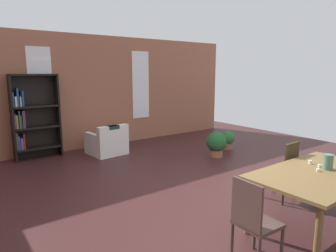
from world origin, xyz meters
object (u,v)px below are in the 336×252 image
(bookshelf_tall, at_px, (32,117))
(potted_plant_corner, at_px, (228,139))
(dining_table, at_px, (320,178))
(vase_on_table, at_px, (328,162))
(dining_chair_head_left, at_px, (253,220))
(armchair_white, at_px, (107,143))
(dining_chair_far_right, at_px, (284,169))
(potted_plant_by_shelf, at_px, (216,143))

(bookshelf_tall, distance_m, potted_plant_corner, 4.85)
(potted_plant_corner, bearing_deg, dining_table, -121.46)
(vase_on_table, distance_m, potted_plant_corner, 4.00)
(dining_chair_head_left, xyz_separation_m, bookshelf_tall, (-0.86, 5.61, 0.48))
(vase_on_table, bearing_deg, armchair_white, 99.47)
(vase_on_table, relative_size, dining_chair_far_right, 0.21)
(bookshelf_tall, bearing_deg, vase_on_table, -67.23)
(armchair_white, xyz_separation_m, potted_plant_corner, (2.75, -1.45, -0.01))
(dining_chair_head_left, height_order, potted_plant_corner, dining_chair_head_left)
(dining_chair_far_right, relative_size, armchair_white, 1.09)
(dining_table, relative_size, dining_chair_far_right, 1.98)
(dining_table, height_order, vase_on_table, vase_on_table)
(dining_table, relative_size, potted_plant_corner, 3.87)
(potted_plant_corner, bearing_deg, bookshelf_tall, 153.30)
(bookshelf_tall, height_order, armchair_white, bookshelf_tall)
(dining_table, distance_m, potted_plant_by_shelf, 3.42)
(dining_chair_far_right, bearing_deg, potted_plant_corner, 57.94)
(dining_chair_head_left, bearing_deg, potted_plant_corner, 45.19)
(dining_chair_head_left, distance_m, potted_plant_corner, 4.87)
(dining_chair_head_left, distance_m, dining_chair_far_right, 1.90)
(dining_chair_head_left, bearing_deg, dining_table, -0.17)
(bookshelf_tall, xyz_separation_m, armchair_white, (1.54, -0.70, -0.71))
(dining_table, distance_m, bookshelf_tall, 6.03)
(dining_table, xyz_separation_m, armchair_white, (-0.64, 4.91, -0.40))
(dining_table, height_order, potted_plant_by_shelf, dining_table)
(dining_table, bearing_deg, potted_plant_corner, 58.54)
(dining_chair_head_left, bearing_deg, armchair_white, 82.12)
(armchair_white, bearing_deg, bookshelf_tall, 155.40)
(vase_on_table, xyz_separation_m, potted_plant_corner, (1.93, 3.46, -0.59))
(dining_chair_far_right, height_order, bookshelf_tall, bookshelf_tall)
(dining_chair_far_right, height_order, potted_plant_corner, dining_chair_far_right)
(armchair_white, distance_m, potted_plant_by_shelf, 2.67)
(dining_chair_head_left, bearing_deg, potted_plant_by_shelf, 49.50)
(vase_on_table, distance_m, dining_chair_head_left, 1.54)
(potted_plant_corner, bearing_deg, dining_chair_far_right, -122.06)
(dining_chair_head_left, bearing_deg, dining_chair_far_right, 23.57)
(potted_plant_corner, bearing_deg, vase_on_table, -119.20)
(dining_table, relative_size, dining_chair_head_left, 1.98)
(dining_table, bearing_deg, dining_chair_far_right, 60.74)
(vase_on_table, xyz_separation_m, dining_chair_head_left, (-1.50, 0.00, -0.35))
(armchair_white, height_order, potted_plant_corner, armchair_white)
(armchair_white, height_order, potted_plant_by_shelf, armchair_white)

